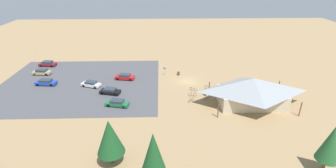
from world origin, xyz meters
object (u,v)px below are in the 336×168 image
pine_far_east (331,143)px  car_tan_back_corner (42,72)px  bicycle_green_edge_north (193,89)px  car_maroon_far_end (48,64)px  pine_mideast (153,152)px  bicycle_black_by_bin (215,89)px  car_red_front_row (125,77)px  lot_sign (165,70)px  pine_center (110,137)px  car_white_near_entry (91,84)px  bicycle_silver_yard_front (193,95)px  car_black_end_stall (110,91)px  bike_pavilion (252,90)px  car_blue_mid_lot (46,82)px  car_green_inner_stall (117,103)px  visitor_crossing_yard (205,92)px  bicycle_yellow_yard_center (191,100)px  bicycle_white_edge_south (237,83)px  bicycle_orange_mid_cluster (253,83)px  trash_bin (178,73)px  bicycle_blue_back_row (208,87)px  bicycle_red_front_row (207,97)px

pine_far_east → car_tan_back_corner: bearing=-34.2°
bicycle_green_edge_north → car_maroon_far_end: size_ratio=0.32×
pine_mideast → bicycle_black_by_bin: size_ratio=4.81×
car_tan_back_corner → car_red_front_row: bearing=170.2°
lot_sign → pine_center: (7.81, 30.94, 2.94)m
bicycle_green_edge_north → car_white_near_entry: bearing=-6.8°
car_white_near_entry → car_maroon_far_end: size_ratio=1.01×
bicycle_silver_yard_front → car_black_end_stall: size_ratio=0.38×
bike_pavilion → car_tan_back_corner: bearing=-19.2°
bicycle_silver_yard_front → car_tan_back_corner: size_ratio=0.38×
pine_center → bicycle_green_edge_north: pine_center is taller
car_blue_mid_lot → car_red_front_row: (-17.73, -2.62, 0.00)m
car_green_inner_stall → visitor_crossing_yard: 18.36m
bicycle_yellow_yard_center → bicycle_black_by_bin: bearing=-139.6°
bicycle_white_edge_south → car_black_end_stall: car_black_end_stall is taller
pine_center → bicycle_orange_mid_cluster: pine_center is taller
pine_far_east → bicycle_orange_mid_cluster: bearing=-89.8°
bike_pavilion → car_red_front_row: bearing=-26.0°
bicycle_white_edge_south → car_tan_back_corner: car_tan_back_corner is taller
visitor_crossing_yard → pine_far_east: bearing=118.2°
car_white_near_entry → car_green_inner_stall: 11.55m
bicycle_orange_mid_cluster → bicycle_green_edge_north: (14.19, 2.66, -0.04)m
trash_bin → car_black_end_stall: size_ratio=0.20×
bicycle_orange_mid_cluster → visitor_crossing_yard: (11.88, 5.04, 0.49)m
bike_pavilion → bicycle_black_by_bin: bike_pavilion is taller
visitor_crossing_yard → pine_mideast: bearing=67.0°
bicycle_blue_back_row → car_green_inner_stall: car_green_inner_stall is taller
bicycle_black_by_bin → car_tan_back_corner: car_tan_back_corner is taller
bicycle_red_front_row → car_tan_back_corner: car_tan_back_corner is taller
trash_bin → car_red_front_row: 13.34m
car_black_end_stall → pine_center: bearing=100.8°
car_maroon_far_end → trash_bin: bearing=168.2°
car_maroon_far_end → lot_sign: bearing=166.8°
bicycle_orange_mid_cluster → car_black_end_stall: (32.13, 3.63, 0.29)m
bicycle_red_front_row → visitor_crossing_yard: bearing=-87.5°
bicycle_red_front_row → pine_mideast: bearing=65.4°
trash_bin → car_black_end_stall: 18.25m
car_blue_mid_lot → bicycle_white_edge_south: bearing=179.1°
bicycle_green_edge_north → car_red_front_row: car_red_front_row is taller
trash_bin → visitor_crossing_yard: (-4.93, 11.31, 0.44)m
bicycle_blue_back_row → car_white_near_entry: bearing=-4.0°
bicycle_black_by_bin → car_tan_back_corner: (41.88, -10.17, 0.36)m
bicycle_blue_back_row → car_black_end_stall: car_black_end_stall is taller
car_white_near_entry → car_maroon_far_end: (15.12, -13.62, 0.04)m
bicycle_silver_yard_front → lot_sign: bearing=-63.7°
bike_pavilion → car_green_inner_stall: bike_pavilion is taller
visitor_crossing_yard → bicycle_black_by_bin: bearing=-135.7°
lot_sign → bicycle_green_edge_north: size_ratio=1.49×
car_red_front_row → lot_sign: bearing=-166.5°
bicycle_blue_back_row → car_maroon_far_end: bearing=-20.5°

